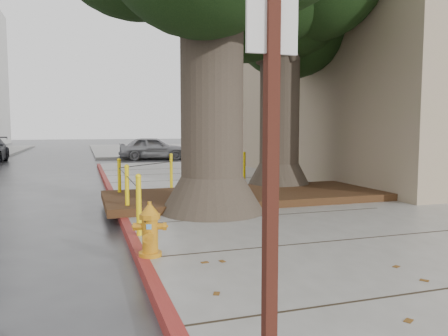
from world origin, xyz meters
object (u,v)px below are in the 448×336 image
object	(u,v)px
car_red	(340,148)
fire_hydrant	(150,230)
signpost	(270,215)
car_silver	(153,148)

from	to	relation	value
car_red	fire_hydrant	bearing A→B (deg)	138.81
fire_hydrant	car_red	xyz separation A→B (m)	(14.31, 17.84, 0.05)
fire_hydrant	signpost	distance (m)	3.92
fire_hydrant	car_silver	distance (m)	19.73
fire_hydrant	signpost	size ratio (longest dim) A/B	0.32
fire_hydrant	car_silver	bearing A→B (deg)	96.47
car_red	signpost	bearing A→B (deg)	143.99
signpost	car_red	xyz separation A→B (m)	(14.36, 21.65, -0.87)
signpost	car_silver	distance (m)	23.52
fire_hydrant	signpost	xyz separation A→B (m)	(-0.05, -3.81, 0.92)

